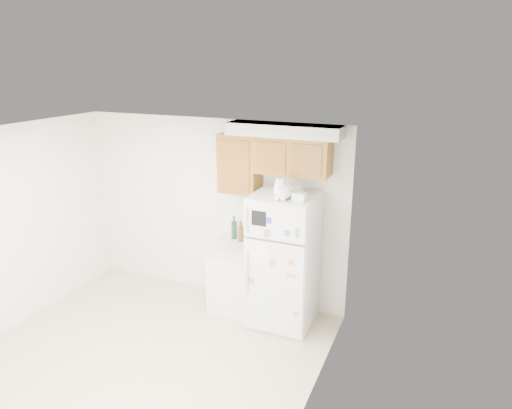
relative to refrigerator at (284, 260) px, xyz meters
The scene contains 9 objects.
ground_plane 2.17m from the refrigerator, 126.37° to the right, with size 3.80×4.00×0.01m, color #BAAE8F.
room_shell 1.91m from the refrigerator, 127.92° to the right, with size 3.84×4.04×2.52m.
refrigerator is the anchor object (origin of this frame).
base_counter 0.79m from the refrigerator, behind, with size 0.64×0.64×0.92m.
cat 0.97m from the refrigerator, 78.78° to the right, with size 0.27×0.40×0.28m.
storage_box_back 0.91m from the refrigerator, 51.93° to the left, with size 0.18×0.13×0.10m, color white.
storage_box_front 0.94m from the refrigerator, 35.14° to the right, with size 0.15×0.11×0.09m, color white.
bottle_green 0.87m from the refrigerator, 161.97° to the left, with size 0.07×0.07×0.32m, color #19381E, non-canonical shape.
bottle_amber 0.74m from the refrigerator, 163.60° to the left, with size 0.07×0.07×0.29m, color #593814, non-canonical shape.
Camera 1 is at (2.87, -3.29, 3.23)m, focal length 32.00 mm.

